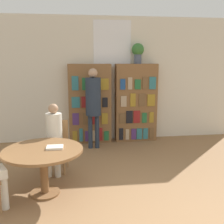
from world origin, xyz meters
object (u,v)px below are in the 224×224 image
Objects in this scene: seated_reader_left at (54,134)px; bookshelf_left at (90,104)px; bookshelf_right at (136,103)px; flower_vase at (138,52)px; chair_left_side at (56,143)px; librarian_standing at (93,100)px; reading_table at (43,157)px.

bookshelf_left is at bearing -104.44° from seated_reader_left.
seated_reader_left is at bearing -136.08° from bookshelf_right.
flower_vase reaches higher than bookshelf_right.
chair_left_side is 1.46m from librarian_standing.
reading_table is (-1.94, -2.51, -0.36)m from bookshelf_right.
librarian_standing reaches higher than chair_left_side.
librarian_standing is at bearing -83.94° from bookshelf_left.
flower_vase is at bearing -128.97° from seated_reader_left.
chair_left_side is at bearing -138.72° from bookshelf_right.
reading_table is 2.25m from librarian_standing.
chair_left_side is (0.12, 0.91, -0.08)m from reading_table.
bookshelf_right is (1.13, -0.00, -0.00)m from bookshelf_left.
chair_left_side is at bearing -124.20° from librarian_standing.
librarian_standing is (-1.10, -0.51, -1.05)m from flower_vase.
bookshelf_right reaches higher than chair_left_side.
bookshelf_right is at bearing 52.30° from reading_table.
reading_table is 0.94× the size of seated_reader_left.
bookshelf_right is at bearing -0.00° from bookshelf_left.
chair_left_side is at bearing 82.53° from reading_table.
seated_reader_left is 0.69× the size of librarian_standing.
bookshelf_right reaches higher than seated_reader_left.
bookshelf_left is at bearing -105.91° from chair_left_side.
bookshelf_right is 1.52× the size of seated_reader_left.
bookshelf_left is 3.94× the size of flower_vase.
bookshelf_left is at bearing 180.00° from bookshelf_right.
flower_vase is 2.97m from seated_reader_left.
bookshelf_right is at bearing -128.61° from seated_reader_left.
librarian_standing is (0.86, 2.00, 0.54)m from reading_table.
librarian_standing is at bearing -116.72° from chair_left_side.
seated_reader_left is at bearing -136.44° from flower_vase.
bookshelf_left reaches higher than chair_left_side.
flower_vase is at bearing 9.49° from bookshelf_right.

